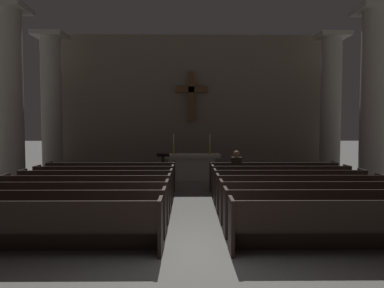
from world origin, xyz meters
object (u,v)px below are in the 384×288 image
(lone_worshipper, at_px, (236,170))
(column_right_third, at_px, (331,109))
(pew_left_row_6, at_px, (105,181))
(candlestick_right, at_px, (210,148))
(pew_left_row_3, at_px, (75,202))
(pew_right_row_4, at_px, (300,193))
(pew_right_row_1, at_px, (351,226))
(column_right_second, at_px, (374,104))
(pew_left_row_1, at_px, (39,227))
(pew_right_row_5, at_px, (289,187))
(column_left_second, at_px, (10,104))
(column_left_third, at_px, (52,109))
(pew_right_row_3, at_px, (313,202))
(pew_right_row_7, at_px, (273,176))
(pew_right_row_6, at_px, (280,181))
(candlestick_left, at_px, (174,148))
(altar, at_px, (192,166))
(pew_left_row_7, at_px, (112,177))
(lectern, at_px, (163,170))
(pew_left_row_4, at_px, (87,194))
(pew_left_row_5, at_px, (97,187))
(pew_right_row_2, at_px, (329,212))
(pew_left_row_2, at_px, (59,213))

(lone_worshipper, bearing_deg, column_right_third, 34.09)
(pew_left_row_6, xyz_separation_m, candlestick_right, (3.31, 3.29, 0.79))
(pew_left_row_3, height_order, pew_right_row_4, same)
(pew_right_row_1, xyz_separation_m, column_right_third, (2.94, 8.56, 2.31))
(pew_right_row_1, height_order, column_right_second, column_right_second)
(pew_left_row_1, height_order, pew_right_row_5, same)
(column_left_second, distance_m, column_left_third, 3.41)
(pew_right_row_1, distance_m, lone_worshipper, 5.89)
(pew_right_row_3, relative_size, column_right_second, 0.71)
(column_left_second, height_order, candlestick_right, column_left_second)
(column_right_second, xyz_separation_m, candlestick_right, (-4.85, 2.91, -1.52))
(pew_right_row_7, distance_m, column_right_third, 4.69)
(pew_right_row_6, height_order, column_right_second, column_right_second)
(pew_left_row_3, xyz_separation_m, candlestick_left, (1.91, 6.16, 0.79))
(altar, bearing_deg, pew_right_row_4, -63.36)
(candlestick_left, xyz_separation_m, candlestick_right, (1.40, 0.00, 0.00))
(column_right_second, xyz_separation_m, column_left_third, (-11.10, 3.41, 0.00))
(pew_left_row_6, relative_size, pew_right_row_6, 1.00)
(pew_left_row_7, bearing_deg, pew_right_row_7, 0.00)
(pew_left_row_7, distance_m, lone_worshipper, 4.04)
(pew_right_row_1, bearing_deg, pew_right_row_3, 90.00)
(pew_left_row_6, xyz_separation_m, pew_right_row_4, (5.22, -1.91, 0.00))
(pew_right_row_4, height_order, pew_right_row_5, same)
(pew_right_row_7, distance_m, lectern, 3.81)
(pew_left_row_1, relative_size, pew_left_row_3, 1.00)
(pew_left_row_4, relative_size, pew_left_row_5, 1.00)
(pew_left_row_4, relative_size, altar, 1.86)
(pew_right_row_3, distance_m, lectern, 6.15)
(pew_right_row_2, bearing_deg, candlestick_right, 105.04)
(pew_right_row_3, xyz_separation_m, column_left_second, (-8.16, 3.24, 2.31))
(pew_right_row_1, height_order, lectern, lectern)
(pew_right_row_4, bearing_deg, column_left_third, 145.08)
(pew_right_row_1, xyz_separation_m, column_right_second, (2.94, 5.15, 2.31))
(column_left_third, bearing_deg, pew_right_row_4, -34.92)
(pew_left_row_1, distance_m, lone_worshipper, 7.04)
(pew_left_row_3, height_order, pew_left_row_6, same)
(pew_left_row_5, height_order, altar, altar)
(pew_left_row_1, bearing_deg, pew_left_row_4, 90.00)
(pew_right_row_7, bearing_deg, pew_left_row_3, -143.83)
(pew_right_row_2, bearing_deg, pew_right_row_1, -90.00)
(pew_right_row_3, bearing_deg, pew_left_row_4, 169.64)
(pew_left_row_4, relative_size, pew_left_row_6, 1.00)
(pew_right_row_3, bearing_deg, pew_right_row_4, 90.00)
(pew_left_row_2, relative_size, lectern, 3.55)
(pew_left_row_5, bearing_deg, column_right_third, 30.16)
(candlestick_left, bearing_deg, column_left_third, 174.18)
(pew_left_row_3, xyz_separation_m, column_left_second, (-2.94, 3.24, 2.31))
(pew_left_row_4, xyz_separation_m, pew_right_row_2, (5.22, -1.91, 0.00))
(pew_right_row_6, bearing_deg, pew_left_row_1, -137.58)
(lectern, bearing_deg, lone_worshipper, -24.23)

